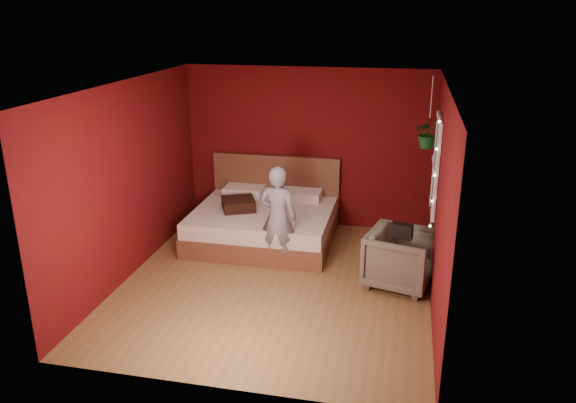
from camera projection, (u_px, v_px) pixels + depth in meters
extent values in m
plane|color=brown|center=(276.00, 282.00, 7.49)|extent=(4.50, 4.50, 0.00)
cube|color=#550E09|center=(307.00, 148.00, 9.15)|extent=(4.00, 0.02, 2.60)
cube|color=#550E09|center=(217.00, 267.00, 4.97)|extent=(4.00, 0.02, 2.60)
cube|color=#550E09|center=(129.00, 180.00, 7.46)|extent=(0.02, 4.50, 2.60)
cube|color=#550E09|center=(440.00, 201.00, 6.66)|extent=(0.02, 4.50, 2.60)
cube|color=white|center=(275.00, 84.00, 6.63)|extent=(4.00, 4.50, 0.02)
cube|color=white|center=(436.00, 165.00, 7.43)|extent=(0.04, 0.97, 1.27)
cube|color=black|center=(434.00, 164.00, 7.44)|extent=(0.02, 0.85, 1.15)
cube|color=white|center=(434.00, 164.00, 7.44)|extent=(0.03, 0.05, 1.15)
cube|color=white|center=(434.00, 164.00, 7.44)|extent=(0.03, 0.85, 0.05)
cylinder|color=silver|center=(435.00, 175.00, 6.96)|extent=(0.01, 0.01, 1.45)
sphere|color=#FFF2CC|center=(430.00, 226.00, 7.18)|extent=(0.04, 0.04, 0.04)
sphere|color=#FFF2CC|center=(432.00, 201.00, 7.07)|extent=(0.04, 0.04, 0.04)
sphere|color=#FFF2CC|center=(435.00, 175.00, 6.96)|extent=(0.04, 0.04, 0.04)
sphere|color=#FFF2CC|center=(437.00, 149.00, 6.85)|extent=(0.04, 0.04, 0.04)
sphere|color=#FFF2CC|center=(439.00, 122.00, 6.73)|extent=(0.04, 0.04, 0.04)
cube|color=brown|center=(263.00, 233.00, 8.74)|extent=(2.13, 1.81, 0.30)
cube|color=beige|center=(263.00, 217.00, 8.65)|extent=(2.08, 1.77, 0.23)
cube|color=brown|center=(276.00, 189.00, 9.39)|extent=(2.13, 0.09, 1.17)
cube|color=silver|center=(244.00, 191.00, 9.24)|extent=(0.64, 0.40, 0.15)
cube|color=silver|center=(301.00, 195.00, 9.05)|extent=(0.64, 0.40, 0.15)
imported|color=gray|center=(278.00, 218.00, 7.73)|extent=(0.56, 0.40, 1.46)
imported|color=#5F5A4B|center=(401.00, 259.00, 7.29)|extent=(1.01, 0.99, 0.76)
cube|color=black|center=(402.00, 231.00, 6.95)|extent=(0.28, 0.18, 0.19)
cube|color=black|center=(238.00, 204.00, 8.60)|extent=(0.63, 0.63, 0.17)
cylinder|color=silver|center=(432.00, 97.00, 7.67)|extent=(0.01, 0.01, 0.58)
imported|color=#19591E|center=(429.00, 133.00, 7.84)|extent=(0.42, 0.38, 0.43)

